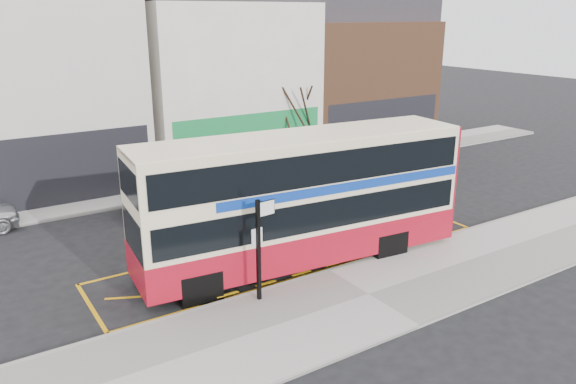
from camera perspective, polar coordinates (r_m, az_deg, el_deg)
ground at (r=18.53m, az=3.50°, el=-7.88°), size 120.00×120.00×0.00m
pavement at (r=16.91m, az=8.18°, el=-10.42°), size 40.00×4.00×0.15m
kerb at (r=18.23m, az=4.21°, el=-8.09°), size 40.00×0.15×0.15m
far_pavement at (r=27.54m, az=-10.09°, el=0.74°), size 50.00×3.00×0.15m
road_markings at (r=19.72m, az=0.75°, el=-6.18°), size 14.00×3.40×0.01m
terrace_left at (r=28.88m, az=-24.16°, el=10.91°), size 8.00×8.01×11.80m
terrace_green_shop at (r=31.57m, az=-7.52°, el=12.28°), size 9.00×8.01×11.30m
terrace_right at (r=36.38m, az=5.71°, el=12.26°), size 9.00×8.01×10.30m
double_decker_bus at (r=18.17m, az=1.46°, el=-0.58°), size 11.11×3.53×4.36m
bus_stop_post at (r=15.72m, az=-2.86°, el=-4.92°), size 0.75×0.15×3.01m
car_grey at (r=24.24m, az=-11.58°, el=-0.18°), size 4.37×2.17×1.38m
car_white at (r=28.22m, az=2.20°, el=2.62°), size 4.74×2.84×1.29m
street_tree_right at (r=29.85m, az=0.64°, el=9.73°), size 2.61×2.61×5.63m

